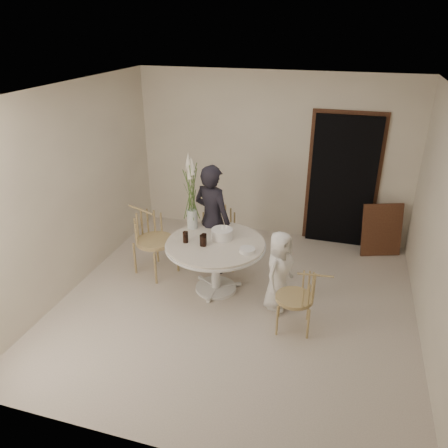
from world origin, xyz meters
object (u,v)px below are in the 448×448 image
(girl, at_px, (212,219))
(flower_vase, at_px, (191,194))
(chair_right, at_px, (304,293))
(birthday_cake, at_px, (222,234))
(boy, at_px, (279,271))
(chair_far, at_px, (219,225))
(chair_left, at_px, (148,232))
(table, at_px, (216,250))

(girl, relative_size, flower_vase, 1.49)
(chair_right, xyz_separation_m, birthday_cake, (-1.19, 0.64, 0.30))
(chair_right, relative_size, boy, 0.73)
(chair_right, relative_size, birthday_cake, 2.73)
(chair_far, distance_m, girl, 0.34)
(chair_left, bearing_deg, girl, -49.44)
(table, height_order, flower_vase, flower_vase)
(table, bearing_deg, birthday_cake, 68.60)
(chair_far, bearing_deg, chair_right, -57.61)
(chair_far, relative_size, girl, 0.57)
(boy, bearing_deg, chair_far, 66.58)
(chair_right, height_order, boy, boy)
(chair_far, xyz_separation_m, girl, (-0.02, -0.26, 0.21))
(birthday_cake, relative_size, flower_vase, 0.26)
(table, bearing_deg, flower_vase, 143.27)
(table, xyz_separation_m, girl, (-0.21, 0.52, 0.19))
(chair_left, relative_size, girl, 0.59)
(chair_right, bearing_deg, flower_vase, -122.52)
(girl, bearing_deg, boy, 168.61)
(boy, distance_m, birthday_cake, 0.91)
(chair_left, distance_m, boy, 2.01)
(chair_far, relative_size, chair_right, 1.19)
(girl, xyz_separation_m, flower_vase, (-0.23, -0.19, 0.44))
(table, height_order, chair_left, chair_left)
(chair_right, bearing_deg, table, -118.32)
(boy, bearing_deg, girl, 76.07)
(table, relative_size, chair_left, 1.40)
(chair_left, bearing_deg, table, -79.37)
(table, xyz_separation_m, boy, (0.88, -0.15, -0.09))
(boy, bearing_deg, table, 97.93)
(boy, bearing_deg, flower_vase, 87.61)
(boy, height_order, birthday_cake, boy)
(flower_vase, bearing_deg, table, -36.73)
(table, distance_m, flower_vase, 0.83)
(table, bearing_deg, chair_far, 103.75)
(chair_far, relative_size, chair_left, 0.97)
(table, relative_size, chair_far, 1.45)
(chair_far, height_order, boy, boy)
(chair_left, bearing_deg, birthday_cake, -72.43)
(birthday_cake, bearing_deg, chair_left, 174.57)
(chair_far, height_order, chair_left, chair_left)
(chair_left, xyz_separation_m, girl, (0.88, 0.28, 0.19))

